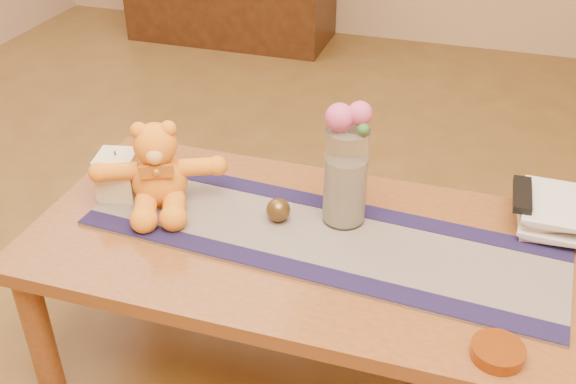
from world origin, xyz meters
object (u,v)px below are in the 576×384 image
(book_bottom, at_px, (517,216))
(amber_dish, at_px, (498,352))
(pillar_candle, at_px, (118,175))
(glass_vase, at_px, (346,176))
(teddy_bear, at_px, (158,165))
(bronze_ball, at_px, (278,210))
(tv_remote, at_px, (522,195))

(book_bottom, height_order, amber_dish, amber_dish)
(pillar_candle, relative_size, glass_vase, 0.47)
(teddy_bear, distance_m, bronze_ball, 0.34)
(pillar_candle, bearing_deg, tv_remote, 10.87)
(glass_vase, height_order, book_bottom, glass_vase)
(book_bottom, distance_m, amber_dish, 0.51)
(glass_vase, xyz_separation_m, book_bottom, (0.43, 0.14, -0.13))
(teddy_bear, xyz_separation_m, pillar_candle, (-0.12, -0.00, -0.05))
(book_bottom, xyz_separation_m, tv_remote, (0.00, -0.01, 0.07))
(pillar_candle, xyz_separation_m, tv_remote, (1.04, 0.20, 0.02))
(teddy_bear, height_order, pillar_candle, teddy_bear)
(amber_dish, bearing_deg, book_bottom, 87.37)
(teddy_bear, height_order, glass_vase, glass_vase)
(glass_vase, relative_size, bronze_ball, 4.13)
(glass_vase, distance_m, bronze_ball, 0.20)
(glass_vase, height_order, tv_remote, glass_vase)
(glass_vase, xyz_separation_m, bronze_ball, (-0.16, -0.06, -0.10))
(amber_dish, bearing_deg, pillar_candle, 163.50)
(bronze_ball, relative_size, amber_dish, 0.58)
(teddy_bear, bearing_deg, tv_remote, -11.84)
(tv_remote, xyz_separation_m, amber_dish, (-0.02, -0.50, -0.07))
(tv_remote, bearing_deg, teddy_bear, -169.33)
(pillar_candle, distance_m, bronze_ball, 0.45)
(glass_vase, relative_size, book_bottom, 1.17)
(glass_vase, bearing_deg, tv_remote, 17.34)
(teddy_bear, distance_m, pillar_candle, 0.13)
(bronze_ball, bearing_deg, glass_vase, 19.16)
(bronze_ball, distance_m, tv_remote, 0.62)
(teddy_bear, xyz_separation_m, tv_remote, (0.92, 0.20, -0.04))
(pillar_candle, height_order, tv_remote, pillar_candle)
(teddy_bear, bearing_deg, book_bottom, -11.24)
(teddy_bear, xyz_separation_m, book_bottom, (0.92, 0.21, -0.11))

